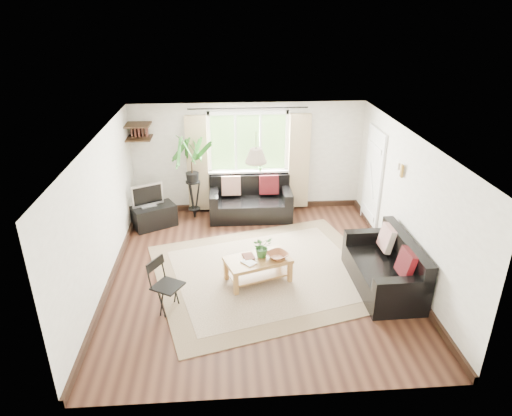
{
  "coord_description": "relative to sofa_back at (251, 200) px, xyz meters",
  "views": [
    {
      "loc": [
        -0.52,
        -6.76,
        4.29
      ],
      "look_at": [
        0.0,
        0.4,
        1.05
      ],
      "focal_mm": 32.0,
      "sensor_mm": 36.0,
      "label": 1
    }
  ],
  "objects": [
    {
      "name": "floor",
      "position": [
        -0.02,
        -2.25,
        -0.41
      ],
      "size": [
        5.5,
        5.5,
        0.0
      ],
      "primitive_type": "plane",
      "color": "black",
      "rests_on": "ground"
    },
    {
      "name": "wall_sconce",
      "position": [
        2.41,
        -1.95,
        1.33
      ],
      "size": [
        0.12,
        0.12,
        0.28
      ],
      "primitive_type": null,
      "color": "beige",
      "rests_on": "wall_right"
    },
    {
      "name": "door",
      "position": [
        2.45,
        -0.55,
        0.59
      ],
      "size": [
        0.06,
        0.96,
        2.06
      ],
      "primitive_type": "cube",
      "color": "silver",
      "rests_on": "wall_right"
    },
    {
      "name": "table_plant",
      "position": [
        0.04,
        -2.44,
        0.2
      ],
      "size": [
        0.42,
        0.41,
        0.36
      ],
      "primitive_type": "imported",
      "rotation": [
        0.0,
        0.0,
        0.54
      ],
      "color": "#305F26",
      "rests_on": "coffee_table"
    },
    {
      "name": "tv",
      "position": [
        -2.13,
        -0.3,
        0.3
      ],
      "size": [
        0.68,
        0.5,
        0.5
      ],
      "primitive_type": null,
      "rotation": [
        0.0,
        0.0,
        0.48
      ],
      "color": "#A5A5AA",
      "rests_on": "tv_stand"
    },
    {
      "name": "wall_back",
      "position": [
        -0.02,
        0.5,
        0.79
      ],
      "size": [
        5.0,
        0.02,
        2.4
      ],
      "primitive_type": "cube",
      "color": "beige",
      "rests_on": "floor"
    },
    {
      "name": "sill_plant",
      "position": [
        0.23,
        0.38,
        0.65
      ],
      "size": [
        0.14,
        0.1,
        0.27
      ],
      "primitive_type": "imported",
      "color": "#2D6023",
      "rests_on": "window"
    },
    {
      "name": "book_b",
      "position": [
        -0.27,
        -2.48,
        0.03
      ],
      "size": [
        0.23,
        0.28,
        0.02
      ],
      "primitive_type": "imported",
      "rotation": [
        0.0,
        0.0,
        0.23
      ],
      "color": "brown",
      "rests_on": "coffee_table"
    },
    {
      "name": "pendant_lamp",
      "position": [
        -0.02,
        -1.85,
        1.64
      ],
      "size": [
        0.36,
        0.36,
        0.54
      ],
      "primitive_type": null,
      "color": "beige",
      "rests_on": "ceiling"
    },
    {
      "name": "window",
      "position": [
        -0.02,
        0.46,
        1.14
      ],
      "size": [
        2.5,
        0.16,
        2.16
      ],
      "primitive_type": null,
      "color": "white",
      "rests_on": "wall_back"
    },
    {
      "name": "book_a",
      "position": [
        -0.26,
        -2.69,
        0.03
      ],
      "size": [
        0.28,
        0.29,
        0.02
      ],
      "primitive_type": "imported",
      "rotation": [
        0.0,
        0.0,
        0.68
      ],
      "color": "white",
      "rests_on": "coffee_table"
    },
    {
      "name": "folding_chair",
      "position": [
        -1.44,
        -3.21,
        0.01
      ],
      "size": [
        0.59,
        0.59,
        0.83
      ],
      "primitive_type": null,
      "rotation": [
        0.0,
        0.0,
        1.03
      ],
      "color": "black",
      "rests_on": "floor"
    },
    {
      "name": "bowl",
      "position": [
        0.29,
        -2.51,
        0.06
      ],
      "size": [
        0.48,
        0.48,
        0.09
      ],
      "primitive_type": "imported",
      "rotation": [
        0.0,
        0.0,
        0.54
      ],
      "color": "brown",
      "rests_on": "coffee_table"
    },
    {
      "name": "rug",
      "position": [
        0.18,
        -2.29,
        -0.4
      ],
      "size": [
        4.46,
        4.08,
        0.02
      ],
      "primitive_type": "cube",
      "rotation": [
        0.0,
        0.0,
        0.26
      ],
      "color": "beige",
      "rests_on": "floor"
    },
    {
      "name": "wall_left",
      "position": [
        -2.52,
        -2.25,
        0.79
      ],
      "size": [
        0.02,
        5.5,
        2.4
      ],
      "primitive_type": "cube",
      "color": "beige",
      "rests_on": "floor"
    },
    {
      "name": "ceiling",
      "position": [
        -0.02,
        -2.25,
        1.99
      ],
      "size": [
        5.5,
        5.5,
        0.0
      ],
      "primitive_type": "plane",
      "rotation": [
        3.14,
        0.0,
        0.0
      ],
      "color": "white",
      "rests_on": "floor"
    },
    {
      "name": "tv_stand",
      "position": [
        -2.03,
        -0.3,
        -0.18
      ],
      "size": [
        0.98,
        0.82,
        0.46
      ],
      "primitive_type": "cube",
      "rotation": [
        0.0,
        0.0,
        0.48
      ],
      "color": "black",
      "rests_on": "floor"
    },
    {
      "name": "wall_front",
      "position": [
        -0.02,
        -5.0,
        0.79
      ],
      "size": [
        5.0,
        0.02,
        2.4
      ],
      "primitive_type": "cube",
      "color": "beige",
      "rests_on": "floor"
    },
    {
      "name": "wall_right",
      "position": [
        2.48,
        -2.25,
        0.79
      ],
      "size": [
        0.02,
        5.5,
        2.4
      ],
      "primitive_type": "cube",
      "color": "beige",
      "rests_on": "floor"
    },
    {
      "name": "coffee_table",
      "position": [
        -0.04,
        -2.52,
        -0.19
      ],
      "size": [
        1.19,
        0.88,
        0.43
      ],
      "primitive_type": null,
      "rotation": [
        0.0,
        0.0,
        0.32
      ],
      "color": "brown",
      "rests_on": "floor"
    },
    {
      "name": "sofa_back",
      "position": [
        0.0,
        0.0,
        0.0
      ],
      "size": [
        1.76,
        0.89,
        0.82
      ],
      "primitive_type": null,
      "rotation": [
        0.0,
        0.0,
        -0.01
      ],
      "color": "black",
      "rests_on": "floor"
    },
    {
      "name": "palm_stand",
      "position": [
        -1.22,
        0.08,
        0.49
      ],
      "size": [
        0.79,
        0.79,
        1.81
      ],
      "primitive_type": null,
      "rotation": [
        0.0,
        0.0,
        0.13
      ],
      "color": "black",
      "rests_on": "floor"
    },
    {
      "name": "corner_shelf",
      "position": [
        -2.27,
        0.25,
        1.48
      ],
      "size": [
        0.5,
        0.5,
        0.34
      ],
      "primitive_type": null,
      "color": "black",
      "rests_on": "wall_back"
    },
    {
      "name": "sofa_right",
      "position": [
        1.99,
        -2.83,
        -0.0
      ],
      "size": [
        1.76,
        0.91,
        0.82
      ],
      "primitive_type": null,
      "rotation": [
        0.0,
        0.0,
        -1.55
      ],
      "color": "black",
      "rests_on": "floor"
    }
  ]
}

